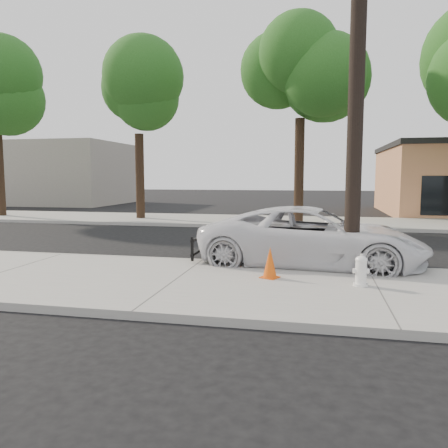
{
  "coord_description": "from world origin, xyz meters",
  "views": [
    {
      "loc": [
        2.81,
        -12.73,
        2.26
      ],
      "look_at": [
        0.41,
        -1.41,
        1.0
      ],
      "focal_mm": 35.0,
      "sensor_mm": 36.0,
      "label": 1
    }
  ],
  "objects_px": {
    "utility_pole": "(357,62)",
    "police_cruiser": "(312,237)",
    "fire_hydrant": "(361,271)",
    "traffic_cone": "(270,263)"
  },
  "relations": [
    {
      "from": "fire_hydrant",
      "to": "police_cruiser",
      "type": "bearing_deg",
      "value": 106.75
    },
    {
      "from": "traffic_cone",
      "to": "utility_pole",
      "type": "bearing_deg",
      "value": 31.69
    },
    {
      "from": "police_cruiser",
      "to": "fire_hydrant",
      "type": "xyz_separation_m",
      "value": [
        0.97,
        -2.27,
        -0.33
      ]
    },
    {
      "from": "traffic_cone",
      "to": "fire_hydrant",
      "type": "bearing_deg",
      "value": -9.94
    },
    {
      "from": "utility_pole",
      "to": "fire_hydrant",
      "type": "height_order",
      "value": "utility_pole"
    },
    {
      "from": "utility_pole",
      "to": "police_cruiser",
      "type": "bearing_deg",
      "value": 134.35
    },
    {
      "from": "fire_hydrant",
      "to": "traffic_cone",
      "type": "relative_size",
      "value": 0.9
    },
    {
      "from": "police_cruiser",
      "to": "traffic_cone",
      "type": "distance_m",
      "value": 2.15
    },
    {
      "from": "utility_pole",
      "to": "traffic_cone",
      "type": "height_order",
      "value": "utility_pole"
    },
    {
      "from": "police_cruiser",
      "to": "fire_hydrant",
      "type": "bearing_deg",
      "value": -152.12
    }
  ]
}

